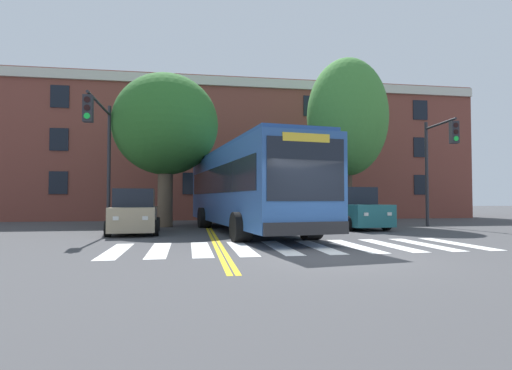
{
  "coord_description": "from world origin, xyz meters",
  "views": [
    {
      "loc": [
        -3.39,
        -9.29,
        1.41
      ],
      "look_at": [
        -0.88,
        6.55,
        1.95
      ],
      "focal_mm": 28.0,
      "sensor_mm": 36.0,
      "label": 1
    }
  ],
  "objects_px": {
    "street_tree_curbside_small": "(166,125)",
    "car_teal_far_lane": "(352,210)",
    "traffic_light_far_corner": "(101,140)",
    "city_bus": "(245,187)",
    "car_tan_near_lane": "(135,213)",
    "traffic_light_near_corner": "(438,154)",
    "street_tree_curbside_large": "(347,117)"
  },
  "relations": [
    {
      "from": "car_teal_far_lane",
      "to": "street_tree_curbside_large",
      "type": "bearing_deg",
      "value": 71.1
    },
    {
      "from": "city_bus",
      "to": "street_tree_curbside_large",
      "type": "relative_size",
      "value": 1.38
    },
    {
      "from": "city_bus",
      "to": "traffic_light_near_corner",
      "type": "distance_m",
      "value": 9.64
    },
    {
      "from": "street_tree_curbside_large",
      "to": "traffic_light_far_corner",
      "type": "bearing_deg",
      "value": -165.03
    },
    {
      "from": "city_bus",
      "to": "car_tan_near_lane",
      "type": "xyz_separation_m",
      "value": [
        -4.52,
        -0.19,
        -1.09
      ]
    },
    {
      "from": "street_tree_curbside_small",
      "to": "car_tan_near_lane",
      "type": "bearing_deg",
      "value": -104.17
    },
    {
      "from": "traffic_light_far_corner",
      "to": "car_teal_far_lane",
      "type": "bearing_deg",
      "value": 1.42
    },
    {
      "from": "traffic_light_near_corner",
      "to": "traffic_light_far_corner",
      "type": "xyz_separation_m",
      "value": [
        -15.52,
        0.05,
        0.32
      ]
    },
    {
      "from": "street_tree_curbside_large",
      "to": "car_teal_far_lane",
      "type": "bearing_deg",
      "value": -108.9
    },
    {
      "from": "car_teal_far_lane",
      "to": "traffic_light_far_corner",
      "type": "xyz_separation_m",
      "value": [
        -11.24,
        -0.28,
        3.03
      ]
    },
    {
      "from": "traffic_light_far_corner",
      "to": "street_tree_curbside_large",
      "type": "bearing_deg",
      "value": 14.97
    },
    {
      "from": "car_tan_near_lane",
      "to": "traffic_light_near_corner",
      "type": "distance_m",
      "value": 14.28
    },
    {
      "from": "street_tree_curbside_small",
      "to": "city_bus",
      "type": "bearing_deg",
      "value": -44.76
    },
    {
      "from": "city_bus",
      "to": "street_tree_curbside_small",
      "type": "xyz_separation_m",
      "value": [
        -3.57,
        3.54,
        3.17
      ]
    },
    {
      "from": "traffic_light_far_corner",
      "to": "street_tree_curbside_small",
      "type": "distance_m",
      "value": 3.89
    },
    {
      "from": "traffic_light_near_corner",
      "to": "street_tree_curbside_large",
      "type": "distance_m",
      "value": 5.2
    },
    {
      "from": "street_tree_curbside_small",
      "to": "car_teal_far_lane",
      "type": "bearing_deg",
      "value": -15.76
    },
    {
      "from": "traffic_light_near_corner",
      "to": "street_tree_curbside_large",
      "type": "height_order",
      "value": "street_tree_curbside_large"
    },
    {
      "from": "car_teal_far_lane",
      "to": "street_tree_curbside_small",
      "type": "bearing_deg",
      "value": 164.24
    },
    {
      "from": "traffic_light_near_corner",
      "to": "street_tree_curbside_large",
      "type": "relative_size",
      "value": 0.58
    },
    {
      "from": "city_bus",
      "to": "street_tree_curbside_large",
      "type": "bearing_deg",
      "value": 33.23
    },
    {
      "from": "car_tan_near_lane",
      "to": "street_tree_curbside_large",
      "type": "bearing_deg",
      "value": 21.68
    },
    {
      "from": "street_tree_curbside_large",
      "to": "street_tree_curbside_small",
      "type": "relative_size",
      "value": 1.2
    },
    {
      "from": "street_tree_curbside_small",
      "to": "traffic_light_near_corner",
      "type": "bearing_deg",
      "value": -12.12
    },
    {
      "from": "street_tree_curbside_large",
      "to": "street_tree_curbside_small",
      "type": "xyz_separation_m",
      "value": [
        -9.79,
        -0.53,
        -0.82
      ]
    },
    {
      "from": "city_bus",
      "to": "street_tree_curbside_small",
      "type": "height_order",
      "value": "street_tree_curbside_small"
    },
    {
      "from": "traffic_light_far_corner",
      "to": "street_tree_curbside_small",
      "type": "bearing_deg",
      "value": 47.96
    },
    {
      "from": "car_tan_near_lane",
      "to": "street_tree_curbside_large",
      "type": "distance_m",
      "value": 12.62
    },
    {
      "from": "city_bus",
      "to": "traffic_light_far_corner",
      "type": "distance_m",
      "value": 6.42
    },
    {
      "from": "traffic_light_far_corner",
      "to": "street_tree_curbside_small",
      "type": "relative_size",
      "value": 0.75
    },
    {
      "from": "city_bus",
      "to": "street_tree_curbside_large",
      "type": "distance_m",
      "value": 8.44
    },
    {
      "from": "city_bus",
      "to": "traffic_light_far_corner",
      "type": "bearing_deg",
      "value": 172.55
    }
  ]
}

